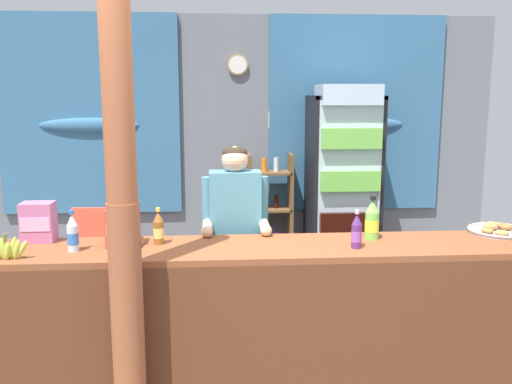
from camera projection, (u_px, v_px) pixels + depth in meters
name	position (u px, v px, depth m)	size (l,w,h in m)	color
ground_plane	(241.00, 337.00, 4.44)	(7.86, 7.86, 0.00)	#665B51
back_wall_curtained	(231.00, 141.00, 6.01)	(5.71, 0.22, 2.76)	slate
stall_counter	(254.00, 308.00, 3.45)	(3.78, 0.59, 0.98)	brown
timber_post	(123.00, 213.00, 2.97)	(0.20, 0.18, 2.72)	#995133
drink_fridge	(344.00, 175.00, 5.67)	(0.71, 0.67, 2.03)	black
bottle_shelf_rack	(270.00, 213.00, 5.88)	(0.48, 0.28, 1.31)	brown
plastic_lawn_chair	(92.00, 248.00, 5.21)	(0.46, 0.46, 0.86)	#E5563D
shopkeeper	(235.00, 227.00, 3.99)	(0.48, 0.42, 1.57)	#28282D
soda_bottle_lime_soda	(372.00, 221.00, 3.65)	(0.09, 0.09, 0.29)	#75C64C
soda_bottle_grape_soda	(357.00, 232.00, 3.44)	(0.06, 0.06, 0.24)	#56286B
soda_bottle_iced_tea	(159.00, 229.00, 3.53)	(0.07, 0.07, 0.24)	brown
soda_bottle_water	(73.00, 234.00, 3.36)	(0.07, 0.07, 0.26)	silver
snack_box_wafer	(38.00, 222.00, 3.59)	(0.21, 0.15, 0.26)	#B76699
snack_box_crackers	(121.00, 227.00, 3.49)	(0.18, 0.16, 0.24)	#E5422D
pastry_tray	(499.00, 230.00, 3.82)	(0.42, 0.42, 0.07)	#BCBCC1
banana_bunch	(5.00, 249.00, 3.20)	(0.28, 0.06, 0.16)	#B7C647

